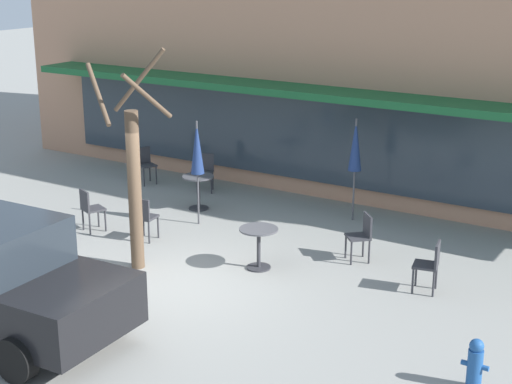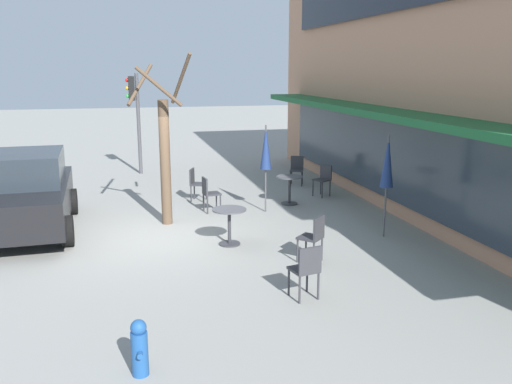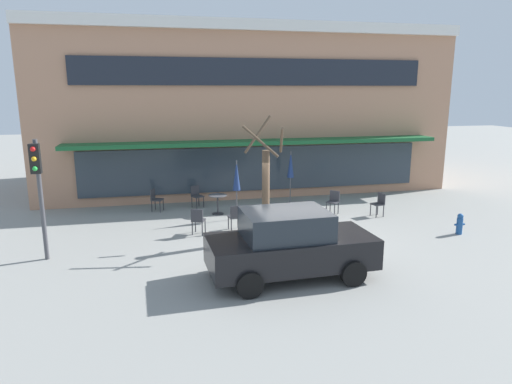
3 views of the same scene
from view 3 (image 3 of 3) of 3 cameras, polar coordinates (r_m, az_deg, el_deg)
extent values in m
plane|color=gray|center=(14.53, 5.19, -6.23)|extent=(80.00, 80.00, 0.00)
cube|color=tan|center=(23.48, -2.16, 10.39)|extent=(18.47, 8.00, 7.51)
cube|color=silver|center=(19.59, 0.08, 20.22)|extent=(18.47, 0.24, 0.44)
cube|color=#19592D|center=(19.13, 0.36, 6.25)|extent=(15.70, 1.10, 0.16)
cube|color=#1E232D|center=(19.50, 0.04, 14.79)|extent=(14.77, 0.10, 1.10)
cube|color=#2D3842|center=(19.77, 0.04, 2.95)|extent=(14.77, 0.10, 1.90)
cylinder|color=#333338|center=(17.67, -4.79, -2.72)|extent=(0.44, 0.44, 0.03)
cylinder|color=#333338|center=(17.57, -4.81, -1.57)|extent=(0.07, 0.07, 0.70)
cylinder|color=#4C4C51|center=(17.49, -4.83, -0.41)|extent=(0.70, 0.70, 0.03)
cylinder|color=#333338|center=(16.25, 6.73, -4.14)|extent=(0.44, 0.44, 0.03)
cylinder|color=#333338|center=(16.15, 6.76, -2.91)|extent=(0.07, 0.07, 0.70)
cylinder|color=#4C4C51|center=(16.06, 6.80, -1.65)|extent=(0.70, 0.70, 0.03)
cylinder|color=#4C4C51|center=(16.71, -2.43, 0.25)|extent=(0.04, 0.04, 2.20)
cone|color=navy|center=(16.60, -2.45, 2.10)|extent=(0.28, 0.28, 1.10)
cylinder|color=#4C4C51|center=(19.17, 4.33, 1.84)|extent=(0.04, 0.04, 2.20)
cone|color=navy|center=(19.07, 4.36, 3.46)|extent=(0.28, 0.28, 1.10)
cylinder|color=#333338|center=(15.73, -3.47, -3.86)|extent=(0.04, 0.04, 0.45)
cylinder|color=#333338|center=(15.82, -2.29, -3.74)|extent=(0.04, 0.04, 0.45)
cylinder|color=#333338|center=(15.41, -3.11, -4.20)|extent=(0.04, 0.04, 0.45)
cylinder|color=#333338|center=(15.51, -1.90, -4.07)|extent=(0.04, 0.04, 0.45)
cube|color=#333338|center=(15.55, -2.70, -3.10)|extent=(0.45, 0.45, 0.04)
cube|color=#333338|center=(15.32, -2.51, -2.48)|extent=(0.40, 0.09, 0.40)
cylinder|color=#333338|center=(18.62, -6.56, -1.29)|extent=(0.04, 0.04, 0.45)
cylinder|color=#333338|center=(18.43, -7.42, -1.46)|extent=(0.04, 0.04, 0.45)
cylinder|color=#333338|center=(18.89, -7.16, -1.10)|extent=(0.04, 0.04, 0.45)
cylinder|color=#333338|center=(18.70, -8.01, -1.27)|extent=(0.04, 0.04, 0.45)
cube|color=#333338|center=(18.60, -7.31, -0.54)|extent=(0.55, 0.55, 0.04)
cube|color=#333338|center=(18.70, -7.64, 0.21)|extent=(0.37, 0.23, 0.40)
cylinder|color=#333338|center=(18.47, -11.51, -1.58)|extent=(0.04, 0.04, 0.45)
cylinder|color=#333338|center=(18.16, -11.90, -1.84)|extent=(0.04, 0.04, 0.45)
cylinder|color=#333338|center=(18.59, -12.49, -1.53)|extent=(0.04, 0.04, 0.45)
cylinder|color=#333338|center=(18.29, -12.89, -1.79)|extent=(0.04, 0.04, 0.45)
cube|color=#333338|center=(18.32, -12.23, -0.94)|extent=(0.52, 0.52, 0.04)
cube|color=#333338|center=(18.34, -12.79, -0.25)|extent=(0.19, 0.38, 0.40)
cylinder|color=#333338|center=(17.58, 9.79, -2.23)|extent=(0.04, 0.04, 0.45)
cylinder|color=#333338|center=(17.72, 8.79, -2.08)|extent=(0.04, 0.04, 0.45)
cylinder|color=#333338|center=(17.89, 10.24, -1.99)|extent=(0.04, 0.04, 0.45)
cylinder|color=#333338|center=(18.02, 9.25, -1.85)|extent=(0.04, 0.04, 0.45)
cube|color=#333338|center=(17.74, 9.55, -1.27)|extent=(0.57, 0.57, 0.04)
cube|color=#333338|center=(17.85, 9.81, -0.47)|extent=(0.30, 0.32, 0.40)
cylinder|color=#333338|center=(15.51, -7.58, -4.18)|extent=(0.04, 0.04, 0.45)
cylinder|color=#333338|center=(15.42, -6.37, -4.25)|extent=(0.04, 0.04, 0.45)
cylinder|color=#333338|center=(15.20, -7.97, -4.54)|extent=(0.04, 0.04, 0.45)
cylinder|color=#333338|center=(15.11, -6.73, -4.62)|extent=(0.04, 0.04, 0.45)
cube|color=#333338|center=(15.24, -7.19, -3.52)|extent=(0.52, 0.52, 0.04)
cube|color=#333338|center=(15.01, -7.41, -2.90)|extent=(0.38, 0.19, 0.40)
cylinder|color=#333338|center=(17.63, 14.81, -2.43)|extent=(0.04, 0.04, 0.45)
cylinder|color=#333338|center=(17.89, 14.12, -2.18)|extent=(0.04, 0.04, 0.45)
cylinder|color=#333338|center=(17.85, 15.65, -2.30)|extent=(0.04, 0.04, 0.45)
cylinder|color=#333338|center=(18.10, 14.96, -2.06)|extent=(0.04, 0.04, 0.45)
cube|color=#333338|center=(17.80, 14.93, -1.48)|extent=(0.47, 0.47, 0.04)
cube|color=#333338|center=(17.87, 15.42, -0.73)|extent=(0.12, 0.40, 0.40)
cube|color=black|center=(11.69, 4.38, -7.36)|extent=(4.27, 1.96, 0.76)
cube|color=#232B33|center=(11.41, 3.73, -4.03)|extent=(2.16, 1.68, 0.68)
cylinder|color=black|center=(13.05, 8.50, -7.05)|extent=(0.65, 0.24, 0.64)
cylinder|color=black|center=(11.54, 12.06, -9.91)|extent=(0.65, 0.24, 0.64)
cylinder|color=black|center=(12.30, -2.84, -8.17)|extent=(0.65, 0.24, 0.64)
cylinder|color=black|center=(10.68, -0.79, -11.51)|extent=(0.65, 0.24, 0.64)
cylinder|color=brown|center=(14.33, 1.23, -0.47)|extent=(0.24, 0.24, 2.87)
cylinder|color=brown|center=(14.05, 3.20, 6.46)|extent=(0.31, 0.99, 0.87)
cylinder|color=brown|center=(14.41, 0.21, 7.22)|extent=(0.96, 0.42, 1.15)
cylinder|color=brown|center=(13.51, 0.55, 6.33)|extent=(1.02, 0.67, 0.92)
cylinder|color=#47474C|center=(13.89, -25.25, -1.01)|extent=(0.12, 0.12, 3.40)
cube|color=black|center=(13.51, -25.89, 3.77)|extent=(0.26, 0.20, 0.80)
sphere|color=red|center=(13.35, -26.13, 4.82)|extent=(0.13, 0.13, 0.13)
sphere|color=gold|center=(13.38, -26.02, 3.72)|extent=(0.13, 0.13, 0.13)
sphere|color=green|center=(13.42, -25.91, 2.63)|extent=(0.13, 0.13, 0.13)
cylinder|color=#1E4C8C|center=(16.59, 24.09, -3.90)|extent=(0.20, 0.20, 0.55)
sphere|color=#1E4C8C|center=(16.51, 24.19, -2.79)|extent=(0.19, 0.19, 0.19)
cylinder|color=#1E4C8C|center=(16.50, 23.74, -3.76)|extent=(0.10, 0.07, 0.07)
cylinder|color=#1E4C8C|center=(16.66, 24.46, -3.68)|extent=(0.10, 0.07, 0.07)
camera|label=1|loc=(12.67, 62.56, 9.23)|focal=55.00mm
camera|label=2|loc=(20.17, 38.92, 6.68)|focal=38.00mm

